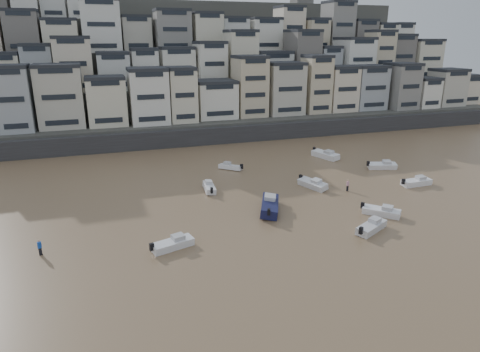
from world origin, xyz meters
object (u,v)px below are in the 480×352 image
object	(u,v)px
boat_c	(270,204)
boat_h	(230,166)
boat_f	(209,186)
boat_a	(372,225)
boat_d	(417,181)
boat_j	(172,243)
boat_e	(313,183)
person_blue	(40,247)
boat_g	(382,165)
boat_i	(325,154)
boat_b	(382,210)
person_pink	(348,185)

from	to	relation	value
boat_c	boat_h	world-z (taller)	boat_c
boat_f	boat_a	bearing A→B (deg)	-137.30
boat_d	boat_h	xyz separation A→B (m)	(-24.37, 16.94, -0.12)
boat_j	boat_e	bearing A→B (deg)	11.55
boat_c	person_blue	xyz separation A→B (m)	(-26.97, -3.44, -0.11)
boat_e	boat_g	world-z (taller)	boat_e
boat_g	boat_i	xyz separation A→B (m)	(-5.78, 9.27, 0.13)
boat_c	person_blue	size ratio (longest dim) A/B	4.14
boat_d	boat_f	bearing A→B (deg)	164.04
boat_e	boat_g	size ratio (longest dim) A/B	1.03
boat_h	boat_f	bearing A→B (deg)	98.97
boat_b	boat_g	distance (m)	21.12
boat_c	boat_h	xyz separation A→B (m)	(0.65, 19.22, -0.38)
boat_f	person_pink	distance (m)	20.27
boat_a	boat_f	world-z (taller)	boat_a
boat_e	boat_i	world-z (taller)	boat_i
boat_e	boat_i	xyz separation A→B (m)	(10.09, 14.19, 0.11)
boat_d	person_blue	bearing A→B (deg)	-175.51
boat_j	person_blue	size ratio (longest dim) A/B	2.89
boat_c	boat_b	bearing A→B (deg)	-90.19
boat_c	person_pink	world-z (taller)	boat_c
boat_e	boat_g	bearing A→B (deg)	88.58
boat_g	boat_i	world-z (taller)	boat_i
boat_b	boat_h	bearing A→B (deg)	162.16
boat_b	boat_h	distance (m)	27.84
boat_f	boat_g	size ratio (longest dim) A/B	0.92
boat_g	boat_j	world-z (taller)	boat_g
boat_i	person_blue	size ratio (longest dim) A/B	3.54
boat_i	person_pink	bearing A→B (deg)	-36.97
boat_f	boat_h	world-z (taller)	boat_f
boat_a	boat_f	xyz separation A→B (m)	(-14.40, 19.33, -0.06)
boat_c	boat_a	bearing A→B (deg)	-112.25
boat_a	boat_j	xyz separation A→B (m)	(-22.67, 3.02, -0.03)
boat_a	boat_e	distance (m)	15.66
person_blue	person_pink	size ratio (longest dim) A/B	1.00
boat_c	boat_d	distance (m)	25.12
boat_b	boat_c	size ratio (longest dim) A/B	0.70
boat_a	boat_e	world-z (taller)	boat_e
boat_i	boat_d	bearing A→B (deg)	-1.34
boat_c	boat_i	size ratio (longest dim) A/B	1.17
boat_c	boat_h	size ratio (longest dim) A/B	1.63
boat_c	boat_f	size ratio (longest dim) A/B	1.50
boat_a	boat_h	size ratio (longest dim) A/B	1.19
boat_f	boat_h	distance (m)	11.08
boat_h	person_blue	xyz separation A→B (m)	(-27.62, -22.66, 0.27)
boat_c	boat_g	world-z (taller)	boat_c
boat_c	boat_j	world-z (taller)	boat_c
boat_d	boat_g	xyz separation A→B (m)	(0.36, 8.94, -0.01)
boat_a	person_blue	world-z (taller)	person_blue
boat_d	person_blue	world-z (taller)	person_blue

